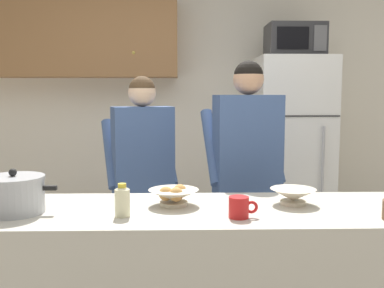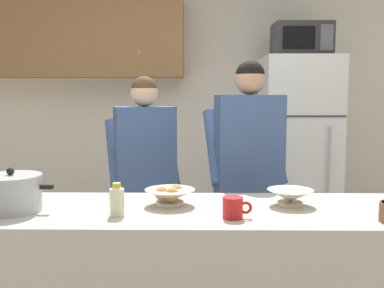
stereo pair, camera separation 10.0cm
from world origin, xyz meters
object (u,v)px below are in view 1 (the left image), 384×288
Objects in this scene: refrigerator at (291,158)px; person_near_pot at (143,165)px; bread_bowl at (174,196)px; person_by_sink at (247,158)px; cooking_pot at (14,194)px; bottle_near_edge at (122,200)px; empty_bowl at (293,195)px; microwave at (295,41)px; coffee_mug at (239,207)px.

refrigerator reaches higher than person_near_pot.
person_near_pot is 0.91m from bread_bowl.
refrigerator reaches higher than person_by_sink.
person_near_pot reaches higher than bread_bowl.
bottle_near_edge is (0.51, -0.07, -0.01)m from cooking_pot.
person_near_pot is 1.20m from empty_bowl.
bottle_near_edge is at bearing -90.01° from person_near_pot.
microwave reaches higher than bottle_near_edge.
bottle_near_edge is at bearing -139.95° from bread_bowl.
person_near_pot is at bearing 133.07° from empty_bowl.
coffee_mug is 0.87× the size of bottle_near_edge.
bread_bowl is 1.10× the size of empty_bowl.
cooking_pot is (-1.20, -0.84, -0.04)m from person_by_sink.
cooking_pot is at bearing 171.63° from bottle_near_edge.
person_by_sink is at bearing 52.72° from bottle_near_edge.
cooking_pot is at bearing 174.03° from coffee_mug.
bottle_near_edge is (-0.23, -0.19, 0.02)m from bread_bowl.
cooking_pot is (-0.51, -1.00, 0.02)m from person_near_pot.
refrigerator is 11.89× the size of bottle_near_edge.
refrigerator is 1.84m from empty_bowl.
person_by_sink is at bearing 99.83° from empty_bowl.
cooking_pot is 1.03m from coffee_mug.
cooking_pot is 2.62× the size of bottle_near_edge.
bread_bowl is (-1.03, -1.79, 0.08)m from refrigerator.
refrigerator is at bearing 57.70° from bottle_near_edge.
microwave reaches higher than bread_bowl.
bottle_near_edge is at bearing 176.39° from coffee_mug.
person_by_sink reaches higher than coffee_mug.
person_by_sink is 6.78× the size of bread_bowl.
refrigerator reaches higher than bread_bowl.
bread_bowl is (-0.47, -0.72, -0.08)m from person_by_sink.
bread_bowl is 0.59m from empty_bowl.
person_near_pot is 4.02× the size of cooking_pot.
person_near_pot is 1.07m from bottle_near_edge.
bread_bowl is (0.73, 0.12, -0.04)m from cooking_pot.
coffee_mug is at bearing -64.73° from person_near_pot.
person_near_pot is at bearing -144.60° from microwave.
refrigerator is 7.23× the size of bread_bowl.
coffee_mug is 0.58× the size of empty_bowl.
microwave is 0.29× the size of person_by_sink.
coffee_mug reaches higher than empty_bowl.
cooking_pot is 1.33m from empty_bowl.
cooking_pot reaches higher than bread_bowl.
bottle_near_edge is (-0.82, -0.20, 0.03)m from empty_bowl.
refrigerator is at bearing 70.03° from coffee_mug.
empty_bowl is 0.84m from bottle_near_edge.
bread_bowl is at bearing 40.05° from bottle_near_edge.
coffee_mug is 0.52m from bottle_near_edge.
empty_bowl is at bearing -80.17° from person_by_sink.
person_near_pot is 10.55× the size of bottle_near_edge.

